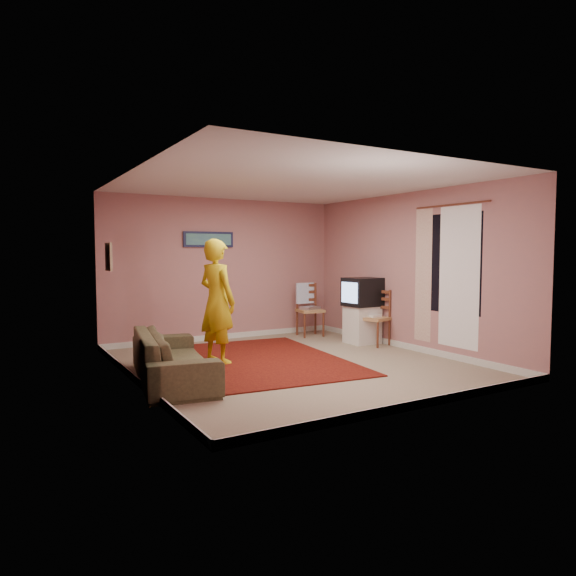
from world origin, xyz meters
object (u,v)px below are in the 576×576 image
chair_b (375,311)px  sofa (173,357)px  tv_cabinet (362,325)px  chair_a (310,304)px  person (217,301)px  crt_tv (362,292)px

chair_b → sofa: 3.87m
tv_cabinet → chair_a: bearing=108.3°
chair_a → person: size_ratio=0.30×
crt_tv → chair_a: (-0.37, 1.13, -0.30)m
chair_a → tv_cabinet: bearing=-62.9°
crt_tv → chair_b: (0.06, -0.28, -0.32)m
chair_a → sofa: bearing=-139.8°
crt_tv → sofa: (-3.74, -0.93, -0.61)m
chair_a → person: (-2.49, -1.36, 0.29)m
tv_cabinet → chair_a: 1.22m
sofa → person: 1.28m
tv_cabinet → sofa: (-3.75, -0.93, -0.02)m
tv_cabinet → chair_a: size_ratio=1.21×
crt_tv → tv_cabinet: bearing=0.0°
chair_a → sofa: size_ratio=0.26×
crt_tv → person: person is taller
chair_a → sofa: (-3.38, -2.06, -0.31)m
chair_a → chair_b: size_ratio=1.03×
chair_b → crt_tv: bearing=175.9°
tv_cabinet → chair_b: bearing=-79.8°
chair_a → chair_b: 1.47m
sofa → person: size_ratio=1.17×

